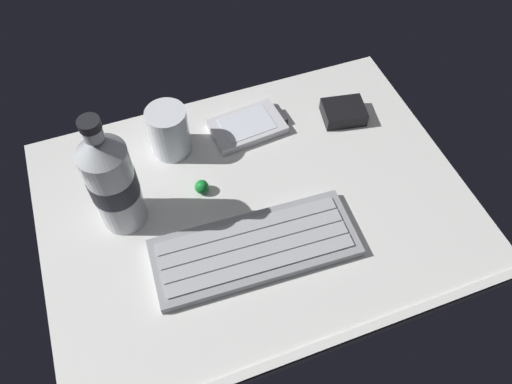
% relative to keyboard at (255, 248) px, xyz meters
% --- Properties ---
extents(ground_plane, '(0.64, 0.48, 0.03)m').
position_rel_keyboard_xyz_m(ground_plane, '(0.03, 0.07, -0.02)').
color(ground_plane, silver).
extents(keyboard, '(0.30, 0.12, 0.02)m').
position_rel_keyboard_xyz_m(keyboard, '(0.00, 0.00, 0.00)').
color(keyboard, '#93969B').
rests_on(keyboard, ground_plane).
extents(handheld_device, '(0.13, 0.09, 0.02)m').
position_rel_keyboard_xyz_m(handheld_device, '(0.07, 0.22, -0.00)').
color(handheld_device, silver).
rests_on(handheld_device, ground_plane).
extents(juice_cup, '(0.06, 0.06, 0.09)m').
position_rel_keyboard_xyz_m(juice_cup, '(-0.06, 0.22, 0.03)').
color(juice_cup, silver).
rests_on(juice_cup, ground_plane).
extents(water_bottle, '(0.07, 0.07, 0.21)m').
position_rel_keyboard_xyz_m(water_bottle, '(-0.16, 0.12, 0.08)').
color(water_bottle, silver).
rests_on(water_bottle, ground_plane).
extents(charger_block, '(0.08, 0.07, 0.02)m').
position_rel_keyboard_xyz_m(charger_block, '(0.23, 0.19, 0.00)').
color(charger_block, black).
rests_on(charger_block, ground_plane).
extents(trackball_mouse, '(0.02, 0.02, 0.02)m').
position_rel_keyboard_xyz_m(trackball_mouse, '(-0.04, 0.13, 0.00)').
color(trackball_mouse, '#198C33').
rests_on(trackball_mouse, ground_plane).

